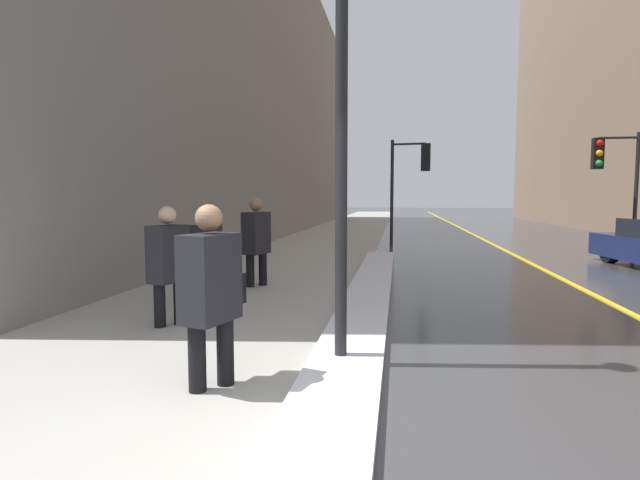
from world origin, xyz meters
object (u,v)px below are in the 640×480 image
(traffic_light_far, at_px, (612,167))
(pedestrian_nearside, at_px, (256,238))
(traffic_light_near, at_px, (413,170))
(pedestrian_in_fedora, at_px, (206,249))
(pedestrian_trailing, at_px, (211,288))
(lamp_post, at_px, (342,77))
(pedestrian_with_shoulder_bag, at_px, (169,260))

(traffic_light_far, xyz_separation_m, pedestrian_nearside, (-8.71, -6.90, -1.63))
(traffic_light_near, bearing_deg, pedestrian_nearside, -103.65)
(traffic_light_near, distance_m, pedestrian_in_fedora, 10.28)
(traffic_light_far, relative_size, pedestrian_trailing, 2.21)
(pedestrian_in_fedora, bearing_deg, lamp_post, 59.39)
(lamp_post, height_order, traffic_light_near, lamp_post)
(pedestrian_with_shoulder_bag, bearing_deg, pedestrian_in_fedora, -159.10)
(pedestrian_trailing, bearing_deg, lamp_post, 144.50)
(pedestrian_trailing, bearing_deg, traffic_light_far, 163.56)
(pedestrian_trailing, relative_size, pedestrian_in_fedora, 1.04)
(pedestrian_in_fedora, bearing_deg, pedestrian_nearside, -179.24)
(lamp_post, bearing_deg, pedestrian_trailing, -142.24)
(lamp_post, bearing_deg, pedestrian_nearside, 116.70)
(lamp_post, relative_size, traffic_light_near, 1.30)
(pedestrian_trailing, height_order, pedestrian_nearside, pedestrian_nearside)
(traffic_light_near, xyz_separation_m, pedestrian_nearside, (-3.04, -8.12, -1.67))
(traffic_light_far, relative_size, pedestrian_with_shoulder_bag, 2.28)
(traffic_light_far, height_order, pedestrian_in_fedora, traffic_light_far)
(traffic_light_far, distance_m, pedestrian_trailing, 14.14)
(traffic_light_near, bearing_deg, pedestrian_in_fedora, -102.99)
(lamp_post, relative_size, pedestrian_with_shoulder_bag, 3.00)
(pedestrian_trailing, xyz_separation_m, pedestrian_in_fedora, (-1.42, 3.45, -0.05))
(lamp_post, distance_m, traffic_light_far, 12.83)
(lamp_post, bearing_deg, traffic_light_far, 58.71)
(pedestrian_trailing, bearing_deg, pedestrian_in_fedora, -140.85)
(pedestrian_with_shoulder_bag, bearing_deg, lamp_post, 80.92)
(lamp_post, distance_m, pedestrian_with_shoulder_bag, 3.24)
(pedestrian_trailing, bearing_deg, pedestrian_with_shoulder_bag, -128.97)
(lamp_post, distance_m, traffic_light_near, 12.23)
(pedestrian_nearside, bearing_deg, traffic_light_far, 145.12)
(lamp_post, xyz_separation_m, traffic_light_near, (1.00, 12.19, -0.22))
(traffic_light_far, bearing_deg, pedestrian_with_shoulder_bag, 45.69)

